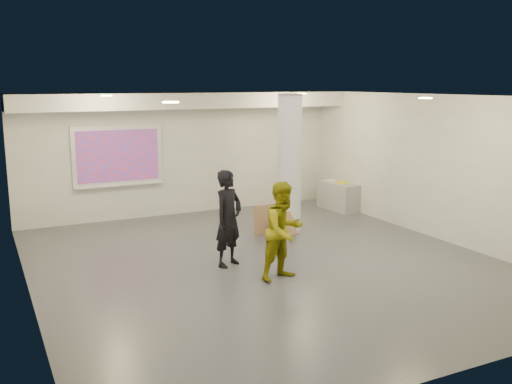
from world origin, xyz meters
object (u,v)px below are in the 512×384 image
projection_screen (118,157)px  column (289,164)px  credenza (338,196)px  woman (228,218)px  man (284,231)px

projection_screen → column: bearing=-40.6°
projection_screen → credenza: size_ratio=1.75×
column → projection_screen: bearing=139.4°
woman → man: bearing=-91.0°
column → credenza: (2.22, 1.33, -1.15)m
credenza → woman: woman is taller
column → man: (-1.61, -2.66, -0.68)m
projection_screen → woman: size_ratio=1.22×
credenza → man: bearing=-138.1°
column → man: 3.18m
projection_screen → woman: bearing=-77.4°
credenza → woman: (-4.37, -2.94, 0.51)m
column → woman: (-2.15, -1.61, -0.64)m
projection_screen → woman: (0.95, -4.26, -0.66)m
woman → man: woman is taller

